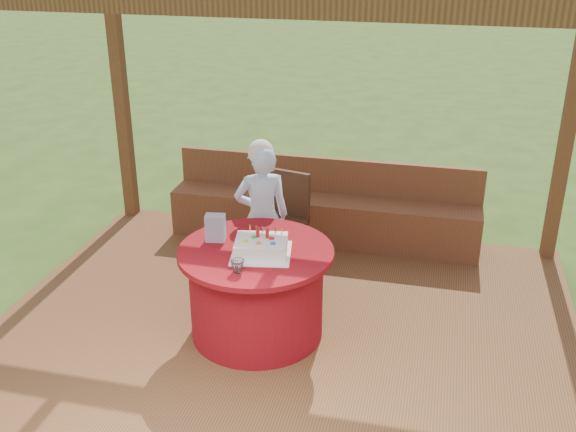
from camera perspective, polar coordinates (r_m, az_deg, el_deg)
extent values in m
plane|color=#2D4A18|center=(5.32, -0.65, -10.98)|extent=(60.00, 60.00, 0.00)
cube|color=brown|center=(5.28, -0.65, -10.45)|extent=(4.50, 4.00, 0.12)
cube|color=brown|center=(7.09, -13.97, 9.92)|extent=(0.12, 0.12, 2.60)
cube|color=brown|center=(6.41, 22.70, 7.35)|extent=(0.12, 0.12, 2.60)
cube|color=brown|center=(6.60, 2.96, -0.29)|extent=(3.00, 0.42, 0.45)
cube|color=brown|center=(6.62, 3.33, 3.49)|extent=(3.00, 0.06, 0.35)
cylinder|color=maroon|center=(5.10, -2.67, -6.62)|extent=(1.00, 1.00, 0.67)
cylinder|color=maroon|center=(4.93, -2.75, -3.06)|extent=(1.15, 1.15, 0.04)
cube|color=#3D2213|center=(5.93, -0.99, -0.82)|extent=(0.54, 0.54, 0.05)
cylinder|color=#3D2213|center=(5.97, -3.28, -3.07)|extent=(0.04, 0.04, 0.44)
cylinder|color=#3D2213|center=(5.81, -0.24, -3.79)|extent=(0.04, 0.04, 0.44)
cylinder|color=#3D2213|center=(6.24, -1.65, -1.76)|extent=(0.04, 0.04, 0.44)
cylinder|color=#3D2213|center=(6.10, 1.29, -2.42)|extent=(0.04, 0.04, 0.44)
cube|color=#3D2213|center=(6.01, -0.10, 1.85)|extent=(0.44, 0.14, 0.45)
imported|color=#A4C5F3|center=(5.65, -2.22, -0.08)|extent=(0.54, 0.46, 1.26)
sphere|color=white|center=(5.45, -2.32, 5.41)|extent=(0.21, 0.21, 0.21)
cube|color=white|center=(4.86, -2.27, -3.16)|extent=(0.49, 0.49, 0.01)
cube|color=white|center=(4.84, -2.28, -2.57)|extent=(0.42, 0.36, 0.11)
cylinder|color=red|center=(4.84, -2.57, -1.37)|extent=(0.03, 0.03, 0.08)
cylinder|color=red|center=(4.82, -1.77, -1.45)|extent=(0.03, 0.03, 0.08)
sphere|color=yellow|center=(4.78, -3.64, -2.06)|extent=(0.04, 0.04, 0.04)
sphere|color=orange|center=(4.75, -2.52, -2.23)|extent=(0.04, 0.04, 0.04)
sphere|color=blue|center=(4.74, -1.29, -2.26)|extent=(0.04, 0.04, 0.04)
sphere|color=green|center=(4.84, -2.92, -1.71)|extent=(0.04, 0.04, 0.04)
sphere|color=red|center=(4.82, -1.40, -1.82)|extent=(0.04, 0.04, 0.04)
cube|color=#BF7BB0|center=(5.04, -6.17, -1.00)|extent=(0.16, 0.12, 0.21)
imported|color=white|center=(4.60, -4.29, -4.25)|extent=(0.12, 0.12, 0.09)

